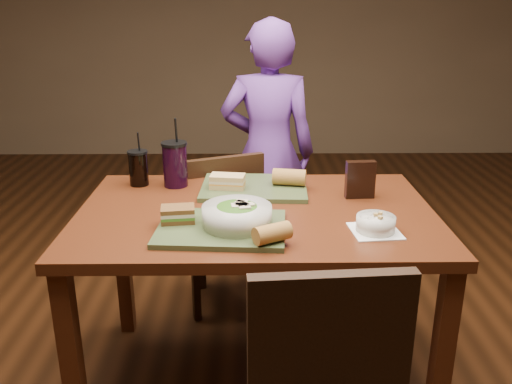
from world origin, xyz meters
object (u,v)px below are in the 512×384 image
sandwich_far (228,181)px  baguette_near (272,233)px  chip_bag (360,180)px  tray_far (254,188)px  chair_far (228,226)px  salad_bowl (237,214)px  sandwich_near (178,214)px  cup_berry (175,164)px  baguette_far (289,177)px  tray_near (222,228)px  soup_bowl (376,223)px  dining_table (256,233)px  cup_cola (138,168)px  diner (268,153)px

sandwich_far → baguette_near: size_ratio=1.24×
chip_bag → tray_far: bearing=162.2°
chair_far → salad_bowl: size_ratio=3.57×
sandwich_near → cup_berry: (-0.06, 0.43, 0.05)m
baguette_far → tray_near: bearing=-121.1°
sandwich_near → cup_berry: bearing=98.3°
soup_bowl → sandwich_near: size_ratio=1.42×
dining_table → sandwich_near: size_ratio=10.82×
soup_bowl → baguette_far: (-0.26, 0.43, 0.02)m
soup_bowl → sandwich_far: (-0.50, 0.40, 0.02)m
cup_cola → dining_table: bearing=-31.5°
salad_bowl → cup_cola: cup_cola is taller
tray_near → soup_bowl: bearing=-1.3°
dining_table → sandwich_far: 0.26m
dining_table → salad_bowl: (-0.06, -0.18, 0.15)m
chair_far → dining_table: bearing=-76.4°
sandwich_far → cup_cola: (-0.37, 0.10, 0.03)m
chair_far → diner: size_ratio=0.59×
salad_bowl → baguette_near: size_ratio=1.99×
sandwich_near → baguette_near: bearing=-28.3°
dining_table → sandwich_far: sandwich_far is taller
diner → soup_bowl: size_ratio=8.20×
soup_bowl → chip_bag: chip_bag is taller
dining_table → chair_far: 0.58m
salad_bowl → sandwich_far: salad_bowl is taller
sandwich_near → sandwich_far: size_ratio=0.83×
chip_bag → baguette_near: bearing=-133.1°
chair_far → tray_far: 0.45m
diner → tray_near: (-0.19, -1.17, 0.06)m
tray_near → sandwich_near: sandwich_near is taller
chair_far → cup_cola: cup_cola is taller
tray_far → chip_bag: 0.43m
salad_bowl → baguette_near: (0.11, -0.13, -0.01)m
tray_near → tray_far: (0.11, 0.42, 0.00)m
diner → sandwich_near: 1.18m
baguette_near → baguette_far: bearing=80.6°
soup_bowl → cup_cola: bearing=150.4°
diner → soup_bowl: (0.32, -1.18, 0.08)m
baguette_near → cup_berry: bearing=122.0°
cup_cola → baguette_near: bearing=-49.2°
sandwich_far → baguette_near: baguette_near is taller
sandwich_near → sandwich_far: bearing=66.1°
sandwich_far → cup_cola: cup_cola is taller
sandwich_near → chip_bag: size_ratio=0.82×
tray_far → cup_berry: (-0.32, 0.05, 0.08)m
chair_far → tray_far: chair_far is taller
salad_bowl → cup_berry: bearing=119.5°
sandwich_far → cup_berry: size_ratio=0.51×
sandwich_far → baguette_near: bearing=-73.0°
tray_near → diner: bearing=80.6°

